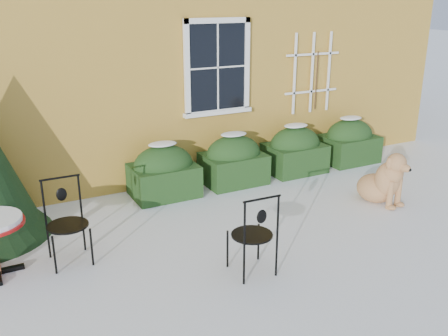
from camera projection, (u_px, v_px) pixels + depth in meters
ground at (261, 259)px, 6.26m from camera, size 80.00×80.00×0.00m
hedge_row at (265, 156)px, 8.99m from camera, size 4.95×0.80×0.91m
patio_chair_near at (254, 234)px, 5.78m from camera, size 0.49×0.49×1.03m
patio_chair_far at (67, 221)px, 6.07m from camera, size 0.50×0.50×1.05m
dog at (384, 182)px, 7.84m from camera, size 0.64×1.01×0.90m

